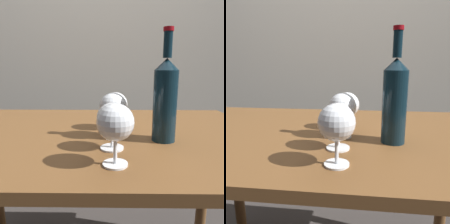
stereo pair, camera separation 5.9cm
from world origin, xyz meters
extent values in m
cube|color=beige|center=(0.00, 1.06, 1.30)|extent=(5.00, 0.08, 2.60)
cube|color=brown|center=(0.00, 0.00, 0.74)|extent=(1.26, 0.78, 0.03)
cylinder|color=brown|center=(0.57, 0.33, 0.36)|extent=(0.06, 0.06, 0.72)
cylinder|color=white|center=(0.09, -0.27, 0.75)|extent=(0.06, 0.06, 0.00)
cylinder|color=white|center=(0.09, -0.27, 0.79)|extent=(0.01, 0.01, 0.07)
sphere|color=white|center=(0.09, -0.27, 0.86)|extent=(0.09, 0.09, 0.09)
ellipsoid|color=#380711|center=(0.09, -0.27, 0.85)|extent=(0.08, 0.08, 0.03)
cylinder|color=white|center=(0.08, -0.17, 0.75)|extent=(0.07, 0.07, 0.00)
cylinder|color=white|center=(0.08, -0.17, 0.78)|extent=(0.01, 0.01, 0.06)
sphere|color=white|center=(0.08, -0.17, 0.84)|extent=(0.09, 0.09, 0.09)
ellipsoid|color=beige|center=(0.08, -0.17, 0.84)|extent=(0.08, 0.08, 0.04)
cylinder|color=white|center=(0.08, -0.06, 0.75)|extent=(0.06, 0.06, 0.00)
cylinder|color=white|center=(0.08, -0.06, 0.79)|extent=(0.01, 0.01, 0.07)
sphere|color=white|center=(0.08, -0.06, 0.85)|extent=(0.09, 0.09, 0.09)
ellipsoid|color=maroon|center=(0.08, -0.06, 0.85)|extent=(0.08, 0.08, 0.03)
cylinder|color=white|center=(0.09, 0.04, 0.75)|extent=(0.06, 0.06, 0.00)
cylinder|color=white|center=(0.09, 0.04, 0.78)|extent=(0.01, 0.01, 0.06)
sphere|color=white|center=(0.09, 0.04, 0.84)|extent=(0.09, 0.09, 0.09)
ellipsoid|color=#470A16|center=(0.09, 0.04, 0.84)|extent=(0.08, 0.08, 0.03)
cylinder|color=#0F232D|center=(0.24, -0.09, 0.86)|extent=(0.07, 0.07, 0.22)
cone|color=#0F232D|center=(0.24, -0.09, 0.99)|extent=(0.07, 0.07, 0.04)
cylinder|color=#0F232D|center=(0.24, -0.09, 1.04)|extent=(0.03, 0.03, 0.07)
cylinder|color=maroon|center=(0.24, -0.09, 1.08)|extent=(0.03, 0.03, 0.01)
camera|label=1|loc=(0.09, -0.75, 0.98)|focal=34.78mm
camera|label=2|loc=(0.15, -0.74, 0.98)|focal=34.78mm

